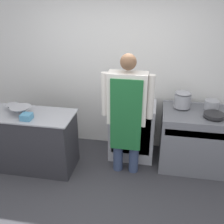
# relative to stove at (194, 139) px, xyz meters

# --- Properties ---
(ground_plane) EXTENTS (14.00, 14.00, 0.00)m
(ground_plane) POSITION_rel_stove_xyz_m (-1.25, -1.37, -0.44)
(ground_plane) COLOR #38383D
(wall_back) EXTENTS (8.00, 0.05, 2.70)m
(wall_back) POSITION_rel_stove_xyz_m (-1.25, 0.44, 0.91)
(wall_back) COLOR white
(wall_back) RESTS_ON ground_plane
(prep_counter) EXTENTS (1.27, 0.60, 0.88)m
(prep_counter) POSITION_rel_stove_xyz_m (-2.35, -0.48, 0.00)
(prep_counter) COLOR #2D2D33
(prep_counter) RESTS_ON ground_plane
(stove) EXTENTS (0.98, 0.73, 0.89)m
(stove) POSITION_rel_stove_xyz_m (0.00, 0.00, 0.00)
(stove) COLOR slate
(stove) RESTS_ON ground_plane
(fridge_unit) EXTENTS (0.69, 0.57, 0.89)m
(fridge_unit) POSITION_rel_stove_xyz_m (-0.94, 0.10, 0.01)
(fridge_unit) COLOR silver
(fridge_unit) RESTS_ON ground_plane
(person_cook) EXTENTS (0.70, 0.24, 1.76)m
(person_cook) POSITION_rel_stove_xyz_m (-0.98, -0.35, 0.58)
(person_cook) COLOR #38476B
(person_cook) RESTS_ON ground_plane
(mixing_bowl) EXTENTS (0.30, 0.30, 0.11)m
(mixing_bowl) POSITION_rel_stove_xyz_m (-2.46, -0.50, 0.50)
(mixing_bowl) COLOR #9EA0A8
(mixing_bowl) RESTS_ON prep_counter
(small_bowl) EXTENTS (0.19, 0.19, 0.08)m
(small_bowl) POSITION_rel_stove_xyz_m (-2.67, -0.37, 0.48)
(small_bowl) COLOR #9EA0A8
(small_bowl) RESTS_ON prep_counter
(plastic_tub) EXTENTS (0.14, 0.14, 0.08)m
(plastic_tub) POSITION_rel_stove_xyz_m (-2.30, -0.64, 0.48)
(plastic_tub) COLOR teal
(plastic_tub) RESTS_ON prep_counter
(stock_pot) EXTENTS (0.24, 0.24, 0.24)m
(stock_pot) POSITION_rel_stove_xyz_m (-0.22, 0.13, 0.58)
(stock_pot) COLOR #9EA0A8
(stock_pot) RESTS_ON stove
(saute_pan) EXTENTS (0.28, 0.28, 0.05)m
(saute_pan) POSITION_rel_stove_xyz_m (0.20, -0.13, 0.48)
(saute_pan) COLOR #262628
(saute_pan) RESTS_ON stove
(sauce_pot) EXTENTS (0.21, 0.21, 0.13)m
(sauce_pot) POSITION_rel_stove_xyz_m (0.20, 0.13, 0.52)
(sauce_pot) COLOR #9EA0A8
(sauce_pot) RESTS_ON stove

